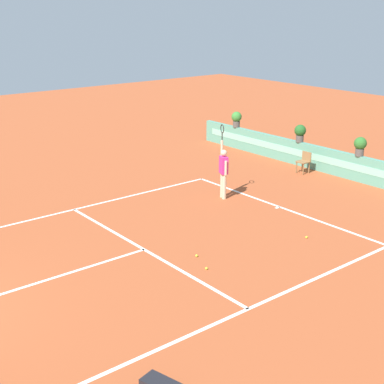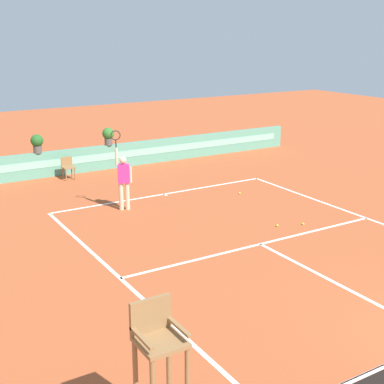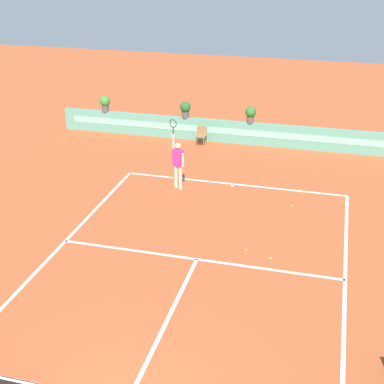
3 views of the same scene
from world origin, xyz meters
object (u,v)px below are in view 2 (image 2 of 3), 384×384
Objects in this scene: tennis_player at (123,178)px; tennis_ball_mid_court at (240,193)px; umpire_chair at (159,359)px; tennis_ball_by_sideline at (303,224)px; tennis_ball_near_baseline at (277,226)px; potted_plant_centre at (108,135)px; potted_plant_left at (37,142)px; ball_kid_chair at (68,167)px.

tennis_player is 38.01× the size of tennis_ball_mid_court.
umpire_chair reaches higher than tennis_ball_by_sideline.
umpire_chair is 31.47× the size of tennis_ball_near_baseline.
potted_plant_left is at bearing 180.00° from potted_plant_centre.
potted_plant_left is at bearing 141.48° from ball_kid_chair.
potted_plant_centre is (-2.18, 9.44, 1.38)m from tennis_ball_by_sideline.
tennis_player reaches higher than potted_plant_left.
potted_plant_centre is at bearing 0.00° from potted_plant_left.
potted_plant_left is (-5.40, 5.87, 1.38)m from tennis_ball_mid_court.
potted_plant_left is at bearing 102.63° from tennis_player.
potted_plant_left is (-1.20, 5.36, 0.36)m from tennis_player.
tennis_ball_by_sideline is at bearing -94.38° from tennis_ball_mid_court.
tennis_ball_near_baseline is at bearing -107.28° from tennis_ball_mid_court.
potted_plant_left is (-0.92, 0.73, 0.93)m from ball_kid_chair.
ball_kid_chair is 9.12m from tennis_ball_near_baseline.
ball_kid_chair is 12.50× the size of tennis_ball_mid_court.
tennis_player is 38.01× the size of tennis_ball_by_sideline.
tennis_ball_near_baseline is 0.09× the size of potted_plant_left.
potted_plant_centre is 2.94m from potted_plant_left.
potted_plant_centre and potted_plant_left have the same top height.
tennis_ball_mid_court is at bearing 72.72° from tennis_ball_near_baseline.
tennis_ball_by_sideline is at bearing 36.02° from umpire_chair.
umpire_chair is 10.52m from tennis_player.
tennis_ball_near_baseline is 3.44m from tennis_ball_mid_court.
umpire_chair reaches higher than potted_plant_centre.
tennis_player reaches higher than tennis_ball_by_sideline.
tennis_ball_near_baseline is 10.24m from potted_plant_left.
tennis_ball_by_sideline is (4.21, -8.71, -0.44)m from ball_kid_chair.
ball_kid_chair is at bearing 115.78° from tennis_ball_by_sideline.
tennis_ball_mid_court is (1.02, 3.29, 0.00)m from tennis_ball_near_baseline.
tennis_player is at bearing -77.37° from potted_plant_left.
tennis_player is at bearing 173.05° from tennis_ball_mid_court.
potted_plant_left is at bearing 79.92° from umpire_chair.
tennis_player reaches higher than umpire_chair.
ball_kid_chair is 9.69m from tennis_ball_by_sideline.
tennis_player is (0.28, -4.62, 0.57)m from ball_kid_chair.
tennis_player is at bearing 133.84° from tennis_ball_by_sideline.
potted_plant_centre is at bearing 69.58° from umpire_chair.
potted_plant_centre is (1.74, 5.36, 0.36)m from tennis_player.
tennis_ball_mid_court is 3.59m from tennis_ball_by_sideline.
umpire_chair is at bearing -110.42° from potted_plant_centre.
potted_plant_left is (2.69, 15.13, 0.07)m from umpire_chair.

